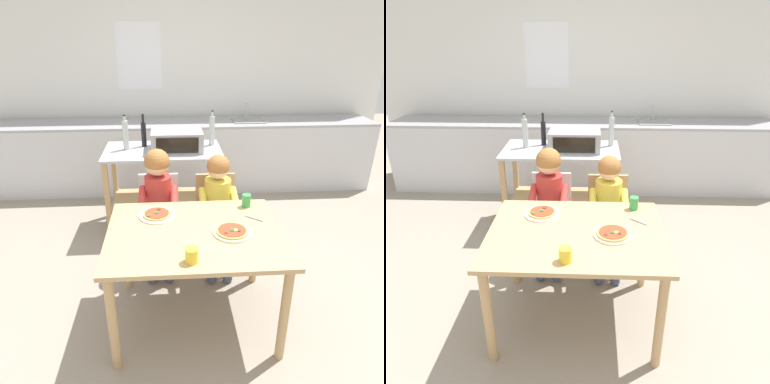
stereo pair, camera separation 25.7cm
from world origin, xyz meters
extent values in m
plane|color=gray|center=(0.00, 1.12, 0.00)|extent=(11.20, 11.20, 0.00)
cube|color=white|center=(0.00, 2.86, 1.35)|extent=(5.51, 0.12, 2.70)
cube|color=white|center=(-0.50, 2.80, 1.65)|extent=(0.56, 0.01, 0.80)
cube|color=silver|center=(0.00, 2.45, 0.43)|extent=(4.96, 0.60, 0.86)
cube|color=#9E9EA3|center=(0.00, 2.45, 0.87)|extent=(4.96, 0.60, 0.03)
cube|color=gray|center=(0.87, 2.45, 0.89)|extent=(0.40, 0.33, 0.02)
cylinder|color=#B7BABF|center=(0.87, 2.57, 0.99)|extent=(0.02, 0.02, 0.20)
cube|color=#B7BABF|center=(-0.22, 1.41, 0.85)|extent=(1.17, 0.64, 0.02)
cube|color=tan|center=(-0.22, 1.41, 0.30)|extent=(1.08, 0.59, 0.02)
cube|color=tan|center=(-0.76, 1.13, 0.42)|extent=(0.05, 0.05, 0.84)
cube|color=tan|center=(0.33, 1.13, 0.42)|extent=(0.05, 0.05, 0.84)
cube|color=tan|center=(-0.76, 1.69, 0.42)|extent=(0.05, 0.05, 0.84)
cube|color=tan|center=(0.33, 1.69, 0.42)|extent=(0.05, 0.05, 0.84)
cube|color=#999BA0|center=(-0.08, 1.41, 0.96)|extent=(0.50, 0.38, 0.20)
cube|color=black|center=(-0.08, 1.21, 0.96)|extent=(0.40, 0.01, 0.15)
cylinder|color=black|center=(0.10, 1.21, 0.90)|extent=(0.02, 0.01, 0.02)
cylinder|color=#ADB7B2|center=(-0.58, 1.44, 1.01)|extent=(0.06, 0.06, 0.29)
cylinder|color=#ADB7B2|center=(-0.58, 1.44, 1.17)|extent=(0.03, 0.03, 0.05)
cylinder|color=black|center=(-0.58, 1.44, 1.20)|extent=(0.03, 0.03, 0.01)
cylinder|color=black|center=(-0.41, 1.54, 0.98)|extent=(0.05, 0.05, 0.25)
cylinder|color=black|center=(-0.41, 1.54, 1.14)|extent=(0.03, 0.03, 0.07)
cylinder|color=black|center=(-0.41, 1.54, 1.19)|extent=(0.03, 0.03, 0.01)
cylinder|color=#ADB7B2|center=(0.29, 1.54, 1.01)|extent=(0.05, 0.05, 0.30)
cylinder|color=#ADB7B2|center=(0.29, 1.54, 1.18)|extent=(0.02, 0.02, 0.05)
cylinder|color=black|center=(0.29, 1.54, 1.22)|extent=(0.02, 0.02, 0.01)
cube|color=tan|center=(0.00, 0.00, 0.73)|extent=(1.17, 0.90, 0.03)
cylinder|color=tan|center=(-0.52, -0.39, 0.36)|extent=(0.06, 0.06, 0.71)
cylinder|color=tan|center=(0.52, -0.39, 0.36)|extent=(0.06, 0.06, 0.71)
cylinder|color=tan|center=(-0.52, 0.39, 0.36)|extent=(0.06, 0.06, 0.71)
cylinder|color=tan|center=(0.52, 0.39, 0.36)|extent=(0.06, 0.06, 0.71)
cube|color=silver|center=(-0.26, 0.69, 0.44)|extent=(0.36, 0.36, 0.04)
cube|color=silver|center=(-0.26, 0.85, 0.63)|extent=(0.34, 0.03, 0.38)
cylinder|color=silver|center=(-0.11, 0.54, 0.22)|extent=(0.03, 0.03, 0.42)
cylinder|color=silver|center=(-0.41, 0.54, 0.22)|extent=(0.03, 0.03, 0.42)
cylinder|color=silver|center=(-0.11, 0.84, 0.22)|extent=(0.03, 0.03, 0.42)
cylinder|color=silver|center=(-0.41, 0.84, 0.22)|extent=(0.03, 0.03, 0.42)
cube|color=tan|center=(0.24, 0.66, 0.44)|extent=(0.36, 0.36, 0.04)
cube|color=tan|center=(0.24, 0.82, 0.63)|extent=(0.34, 0.03, 0.38)
cylinder|color=tan|center=(0.39, 0.51, 0.22)|extent=(0.03, 0.03, 0.42)
cylinder|color=tan|center=(0.09, 0.51, 0.22)|extent=(0.03, 0.03, 0.42)
cylinder|color=tan|center=(0.39, 0.81, 0.22)|extent=(0.03, 0.03, 0.42)
cylinder|color=tan|center=(0.09, 0.81, 0.22)|extent=(0.03, 0.03, 0.42)
cube|color=#424C6B|center=(-0.19, 0.55, 0.48)|extent=(0.10, 0.30, 0.10)
cylinder|color=#424C6B|center=(-0.19, 0.42, 0.24)|extent=(0.08, 0.08, 0.44)
cube|color=#424C6B|center=(-0.33, 0.55, 0.48)|extent=(0.10, 0.30, 0.10)
cylinder|color=#424C6B|center=(-0.33, 0.42, 0.24)|extent=(0.08, 0.08, 0.44)
cylinder|color=#BC332D|center=(-0.13, 0.59, 0.71)|extent=(0.06, 0.26, 0.15)
cylinder|color=#BC332D|center=(-0.39, 0.59, 0.71)|extent=(0.06, 0.26, 0.15)
cylinder|color=#BC332D|center=(-0.26, 0.69, 0.67)|extent=(0.22, 0.22, 0.38)
sphere|color=beige|center=(-0.26, 0.69, 0.97)|extent=(0.20, 0.20, 0.20)
sphere|color=#9E6633|center=(-0.26, 0.69, 0.99)|extent=(0.21, 0.21, 0.21)
cube|color=#424C6B|center=(0.31, 0.52, 0.48)|extent=(0.10, 0.30, 0.10)
cylinder|color=#424C6B|center=(0.31, 0.39, 0.24)|extent=(0.08, 0.08, 0.44)
cube|color=#424C6B|center=(0.17, 0.52, 0.48)|extent=(0.10, 0.30, 0.10)
cylinder|color=#424C6B|center=(0.17, 0.39, 0.24)|extent=(0.08, 0.08, 0.44)
cylinder|color=yellow|center=(0.37, 0.56, 0.69)|extent=(0.06, 0.26, 0.15)
cylinder|color=yellow|center=(0.11, 0.56, 0.69)|extent=(0.06, 0.26, 0.15)
cylinder|color=yellow|center=(0.24, 0.66, 0.66)|extent=(0.22, 0.22, 0.35)
sphere|color=beige|center=(0.24, 0.66, 0.93)|extent=(0.18, 0.18, 0.18)
sphere|color=#9E6633|center=(0.24, 0.66, 0.95)|extent=(0.19, 0.19, 0.19)
cylinder|color=white|center=(-0.26, 0.23, 0.75)|extent=(0.26, 0.26, 0.01)
cylinder|color=tan|center=(-0.26, 0.23, 0.76)|extent=(0.20, 0.20, 0.01)
cylinder|color=#B23D23|center=(-0.26, 0.23, 0.77)|extent=(0.17, 0.17, 0.00)
cylinder|color=#563319|center=(-0.24, 0.28, 0.77)|extent=(0.03, 0.03, 0.01)
cylinder|color=#386628|center=(-0.31, 0.19, 0.77)|extent=(0.03, 0.03, 0.01)
cylinder|color=#386628|center=(-0.26, 0.23, 0.77)|extent=(0.03, 0.03, 0.01)
cylinder|color=beige|center=(0.24, -0.04, 0.75)|extent=(0.25, 0.25, 0.01)
cylinder|color=tan|center=(0.24, -0.04, 0.76)|extent=(0.21, 0.21, 0.01)
cylinder|color=#B23D23|center=(0.24, -0.04, 0.77)|extent=(0.18, 0.18, 0.00)
cylinder|color=maroon|center=(0.19, -0.08, 0.77)|extent=(0.02, 0.02, 0.01)
cylinder|color=#386628|center=(0.24, -0.05, 0.77)|extent=(0.03, 0.03, 0.01)
cylinder|color=#DBC666|center=(0.26, -0.05, 0.77)|extent=(0.03, 0.03, 0.01)
cylinder|color=#563319|center=(0.28, -0.06, 0.77)|extent=(0.02, 0.02, 0.01)
cylinder|color=yellow|center=(-0.05, -0.34, 0.79)|extent=(0.08, 0.08, 0.09)
cylinder|color=green|center=(0.41, 0.34, 0.79)|extent=(0.07, 0.07, 0.10)
cylinder|color=#B7BABF|center=(0.42, 0.14, 0.75)|extent=(0.12, 0.10, 0.01)
camera|label=1|loc=(-0.16, -2.03, 1.96)|focal=33.36mm
camera|label=2|loc=(0.10, -2.03, 1.96)|focal=33.36mm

